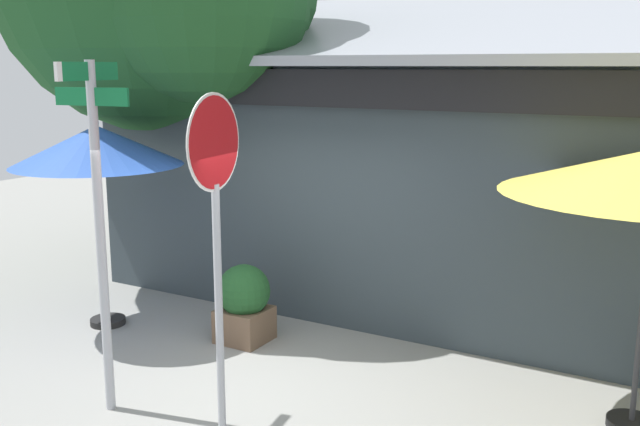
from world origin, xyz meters
TOP-DOWN VIEW (x-y plane):
  - ground_plane at (0.00, 0.00)m, footprint 28.00×28.00m
  - cafe_building at (0.36, 4.58)m, footprint 9.09×6.10m
  - street_sign_post at (-0.86, -1.17)m, footprint 0.76×0.82m
  - stop_sign at (0.35, -0.99)m, footprint 0.12×0.82m
  - patio_umbrella_royal_blue_left at (-2.61, 0.48)m, footprint 2.07×2.07m
  - sidewalk_planter at (-0.76, 0.90)m, footprint 0.63×0.63m

SIDE VIEW (x-z plane):
  - ground_plane at x=0.00m, z-range -0.10..0.00m
  - sidewalk_planter at x=-0.76m, z-range 0.01..0.95m
  - cafe_building at x=0.36m, z-range -0.51..4.02m
  - street_sign_post at x=-0.86m, z-range 0.32..3.61m
  - stop_sign at x=0.35m, z-range 0.62..3.65m
  - patio_umbrella_royal_blue_left at x=-2.61m, z-range 0.97..3.57m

